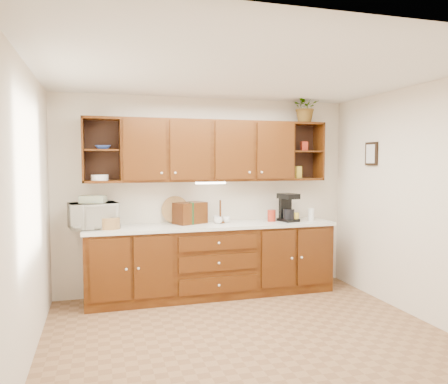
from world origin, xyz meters
TOP-DOWN VIEW (x-y plane):
  - floor at (0.00, 0.00)m, footprint 4.00×4.00m
  - ceiling at (0.00, 0.00)m, footprint 4.00×4.00m
  - back_wall at (0.00, 1.75)m, footprint 4.00×0.00m
  - left_wall at (-2.00, 0.00)m, footprint 0.00×3.50m
  - right_wall at (2.00, 0.00)m, footprint 0.00×3.50m
  - base_cabinets at (0.00, 1.45)m, footprint 3.20×0.60m
  - countertop at (0.00, 1.44)m, footprint 3.24×0.64m
  - upper_cabinets at (0.01, 1.59)m, footprint 3.20×0.33m
  - undercabinet_light at (0.00, 1.53)m, footprint 0.40×0.05m
  - framed_picture at (1.98, 0.90)m, footprint 0.03×0.24m
  - wicker_basket at (-1.29, 1.40)m, footprint 0.30×0.30m
  - microwave at (-1.48, 1.50)m, footprint 0.62×0.48m
  - towel_stack at (-1.48, 1.50)m, footprint 0.33×0.28m
  - wine_bottle at (-0.27, 1.47)m, footprint 0.09×0.09m
  - woven_tray at (-0.45, 1.68)m, footprint 0.37×0.15m
  - bread_box at (-0.27, 1.57)m, footprint 0.46×0.39m
  - mug_tree at (0.13, 1.53)m, footprint 0.25×0.26m
  - canister_red at (0.84, 1.47)m, footprint 0.13×0.13m
  - canister_white at (1.39, 1.40)m, footprint 0.08×0.08m
  - canister_yellow at (1.15, 1.38)m, footprint 0.09×0.09m
  - coffee_maker at (1.06, 1.44)m, footprint 0.26×0.30m
  - bowl_stack at (-1.35, 1.55)m, footprint 0.19×0.19m
  - plate_stack at (-1.40, 1.55)m, footprint 0.24×0.24m
  - pantry_box_yellow at (1.26, 1.56)m, footprint 0.11×0.10m
  - pantry_box_red at (1.36, 1.57)m, footprint 0.09×0.08m
  - potted_plant at (1.36, 1.55)m, footprint 0.39×0.34m

SIDE VIEW (x-z plane):
  - floor at x=0.00m, z-range 0.00..0.00m
  - base_cabinets at x=0.00m, z-range 0.00..0.90m
  - countertop at x=0.00m, z-range 0.90..0.94m
  - woven_tray at x=-0.45m, z-range 0.77..1.13m
  - mug_tree at x=0.13m, z-range 0.84..1.14m
  - canister_yellow at x=1.15m, z-range 0.94..1.06m
  - wicker_basket at x=-1.29m, z-range 0.94..1.08m
  - canister_red at x=0.84m, z-range 0.94..1.10m
  - canister_white at x=1.39m, z-range 0.94..1.10m
  - bread_box at x=-0.27m, z-range 0.94..1.22m
  - wine_bottle at x=-0.27m, z-range 0.94..1.23m
  - microwave at x=-1.48m, z-range 0.94..1.25m
  - coffee_maker at x=1.06m, z-range 0.93..1.31m
  - towel_stack at x=-1.48m, z-range 1.25..1.34m
  - back_wall at x=0.00m, z-range -0.70..3.30m
  - left_wall at x=-2.00m, z-range -0.45..3.05m
  - right_wall at x=2.00m, z-range -0.45..3.05m
  - undercabinet_light at x=0.00m, z-range 1.46..1.48m
  - plate_stack at x=-1.40m, z-range 1.52..1.59m
  - pantry_box_yellow at x=1.26m, z-range 1.52..1.68m
  - framed_picture at x=1.98m, z-range 1.70..2.00m
  - upper_cabinets at x=0.01m, z-range 1.49..2.29m
  - bowl_stack at x=-1.35m, z-range 1.90..1.95m
  - pantry_box_red at x=1.36m, z-range 1.90..2.03m
  - potted_plant at x=1.36m, z-range 2.29..2.72m
  - ceiling at x=0.00m, z-range 2.60..2.60m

